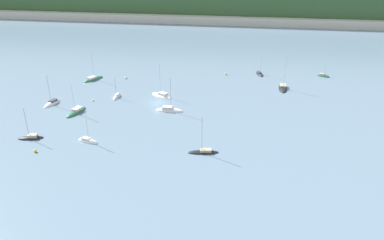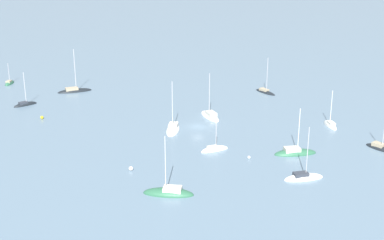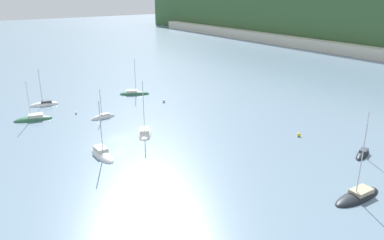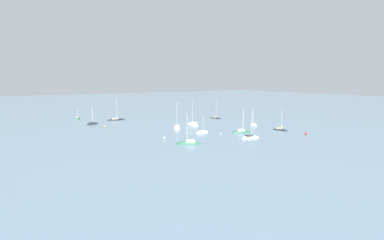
{
  "view_description": "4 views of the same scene",
  "coord_description": "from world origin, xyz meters",
  "px_view_note": "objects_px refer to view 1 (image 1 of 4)",
  "views": [
    {
      "loc": [
        25.6,
        -98.88,
        42.86
      ],
      "look_at": [
        12.47,
        -13.56,
        1.72
      ],
      "focal_mm": 35.0,
      "sensor_mm": 36.0,
      "label": 1
    },
    {
      "loc": [
        -95.86,
        42.93,
        37.05
      ],
      "look_at": [
        0.31,
        1.15,
        1.54
      ],
      "focal_mm": 50.0,
      "sensor_mm": 36.0,
      "label": 2
    },
    {
      "loc": [
        60.69,
        -25.77,
        26.86
      ],
      "look_at": [
        4.17,
        13.9,
        2.3
      ],
      "focal_mm": 35.0,
      "sensor_mm": 36.0,
      "label": 3
    },
    {
      "loc": [
        -102.52,
        64.09,
        19.71
      ],
      "look_at": [
        3.05,
        -3.5,
        2.46
      ],
      "focal_mm": 28.0,
      "sensor_mm": 36.0,
      "label": 4
    }
  ],
  "objects_px": {
    "sailboat_8": "(117,97)",
    "mooring_buoy_2": "(226,74)",
    "sailboat_9": "(52,104)",
    "sailboat_10": "(260,74)",
    "sailboat_5": "(31,138)",
    "sailboat_11": "(170,111)",
    "sailboat_0": "(88,141)",
    "mooring_buoy_3": "(126,78)",
    "sailboat_7": "(204,152)",
    "mooring_buoy_1": "(35,151)",
    "sailboat_4": "(93,79)",
    "sailboat_1": "(162,96)",
    "sailboat_3": "(323,76)",
    "sailboat_2": "(283,88)",
    "mooring_buoy_0": "(93,100)",
    "sailboat_6": "(76,112)"
  },
  "relations": [
    {
      "from": "sailboat_8",
      "to": "mooring_buoy_2",
      "type": "height_order",
      "value": "sailboat_8"
    },
    {
      "from": "sailboat_9",
      "to": "sailboat_10",
      "type": "relative_size",
      "value": 1.14
    },
    {
      "from": "sailboat_5",
      "to": "sailboat_9",
      "type": "distance_m",
      "value": 21.43
    },
    {
      "from": "sailboat_11",
      "to": "sailboat_0",
      "type": "bearing_deg",
      "value": -126.8
    },
    {
      "from": "sailboat_9",
      "to": "mooring_buoy_3",
      "type": "distance_m",
      "value": 28.72
    },
    {
      "from": "sailboat_0",
      "to": "sailboat_8",
      "type": "bearing_deg",
      "value": 109.58
    },
    {
      "from": "sailboat_7",
      "to": "mooring_buoy_3",
      "type": "height_order",
      "value": "sailboat_7"
    },
    {
      "from": "mooring_buoy_1",
      "to": "mooring_buoy_3",
      "type": "bearing_deg",
      "value": 84.85
    },
    {
      "from": "sailboat_7",
      "to": "sailboat_9",
      "type": "height_order",
      "value": "sailboat_7"
    },
    {
      "from": "sailboat_4",
      "to": "mooring_buoy_3",
      "type": "distance_m",
      "value": 11.09
    },
    {
      "from": "sailboat_4",
      "to": "sailboat_8",
      "type": "relative_size",
      "value": 1.41
    },
    {
      "from": "sailboat_1",
      "to": "sailboat_5",
      "type": "distance_m",
      "value": 40.36
    },
    {
      "from": "sailboat_0",
      "to": "sailboat_3",
      "type": "height_order",
      "value": "sailboat_0"
    },
    {
      "from": "sailboat_1",
      "to": "sailboat_4",
      "type": "relative_size",
      "value": 1.07
    },
    {
      "from": "sailboat_1",
      "to": "sailboat_2",
      "type": "distance_m",
      "value": 39.37
    },
    {
      "from": "sailboat_5",
      "to": "mooring_buoy_1",
      "type": "bearing_deg",
      "value": 111.7
    },
    {
      "from": "sailboat_3",
      "to": "sailboat_4",
      "type": "height_order",
      "value": "sailboat_4"
    },
    {
      "from": "sailboat_10",
      "to": "mooring_buoy_2",
      "type": "relative_size",
      "value": 12.48
    },
    {
      "from": "sailboat_1",
      "to": "sailboat_3",
      "type": "relative_size",
      "value": 1.74
    },
    {
      "from": "sailboat_4",
      "to": "mooring_buoy_2",
      "type": "distance_m",
      "value": 46.44
    },
    {
      "from": "sailboat_2",
      "to": "mooring_buoy_3",
      "type": "bearing_deg",
      "value": -89.36
    },
    {
      "from": "mooring_buoy_3",
      "to": "sailboat_5",
      "type": "bearing_deg",
      "value": -101.25
    },
    {
      "from": "sailboat_5",
      "to": "mooring_buoy_1",
      "type": "xyz_separation_m",
      "value": [
        4.43,
        -5.9,
        0.22
      ]
    },
    {
      "from": "sailboat_4",
      "to": "sailboat_11",
      "type": "xyz_separation_m",
      "value": [
        31.39,
        -21.85,
        0.02
      ]
    },
    {
      "from": "sailboat_2",
      "to": "mooring_buoy_1",
      "type": "bearing_deg",
      "value": -46.95
    },
    {
      "from": "sailboat_0",
      "to": "sailboat_10",
      "type": "relative_size",
      "value": 1.0
    },
    {
      "from": "mooring_buoy_1",
      "to": "mooring_buoy_3",
      "type": "distance_m",
      "value": 51.73
    },
    {
      "from": "sailboat_5",
      "to": "sailboat_8",
      "type": "height_order",
      "value": "sailboat_5"
    },
    {
      "from": "sailboat_7",
      "to": "sailboat_8",
      "type": "relative_size",
      "value": 1.3
    },
    {
      "from": "sailboat_8",
      "to": "sailboat_4",
      "type": "bearing_deg",
      "value": -137.42
    },
    {
      "from": "sailboat_7",
      "to": "sailboat_11",
      "type": "bearing_deg",
      "value": -70.22
    },
    {
      "from": "sailboat_8",
      "to": "sailboat_11",
      "type": "bearing_deg",
      "value": 66.55
    },
    {
      "from": "mooring_buoy_1",
      "to": "sailboat_10",
      "type": "bearing_deg",
      "value": 51.33
    },
    {
      "from": "mooring_buoy_0",
      "to": "sailboat_1",
      "type": "bearing_deg",
      "value": 19.63
    },
    {
      "from": "sailboat_9",
      "to": "mooring_buoy_3",
      "type": "xyz_separation_m",
      "value": [
        14.39,
        24.85,
        0.28
      ]
    },
    {
      "from": "sailboat_5",
      "to": "sailboat_6",
      "type": "xyz_separation_m",
      "value": [
        4.28,
        15.97,
        -0.02
      ]
    },
    {
      "from": "sailboat_5",
      "to": "sailboat_7",
      "type": "xyz_separation_m",
      "value": [
        42.01,
        -0.36,
        -0.0
      ]
    },
    {
      "from": "sailboat_8",
      "to": "mooring_buoy_2",
      "type": "distance_m",
      "value": 41.13
    },
    {
      "from": "sailboat_0",
      "to": "sailboat_9",
      "type": "xyz_separation_m",
      "value": [
        -19.55,
        20.23,
        0.02
      ]
    },
    {
      "from": "sailboat_6",
      "to": "sailboat_11",
      "type": "xyz_separation_m",
      "value": [
        25.43,
        5.1,
        0.01
      ]
    },
    {
      "from": "sailboat_8",
      "to": "sailboat_2",
      "type": "bearing_deg",
      "value": 106.38
    },
    {
      "from": "mooring_buoy_2",
      "to": "sailboat_10",
      "type": "bearing_deg",
      "value": 9.93
    },
    {
      "from": "sailboat_10",
      "to": "mooring_buoy_2",
      "type": "distance_m",
      "value": 12.06
    },
    {
      "from": "mooring_buoy_0",
      "to": "sailboat_0",
      "type": "bearing_deg",
      "value": -70.41
    },
    {
      "from": "sailboat_2",
      "to": "sailboat_4",
      "type": "xyz_separation_m",
      "value": [
        -64.03,
        -1.22,
        -0.01
      ]
    },
    {
      "from": "sailboat_5",
      "to": "sailboat_10",
      "type": "relative_size",
      "value": 1.01
    },
    {
      "from": "sailboat_9",
      "to": "sailboat_8",
      "type": "bearing_deg",
      "value": 125.99
    },
    {
      "from": "sailboat_0",
      "to": "mooring_buoy_2",
      "type": "xyz_separation_m",
      "value": [
        28.87,
        54.65,
        0.27
      ]
    },
    {
      "from": "sailboat_7",
      "to": "mooring_buoy_0",
      "type": "bearing_deg",
      "value": -44.71
    },
    {
      "from": "mooring_buoy_1",
      "to": "sailboat_4",
      "type": "bearing_deg",
      "value": 97.14
    }
  ]
}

